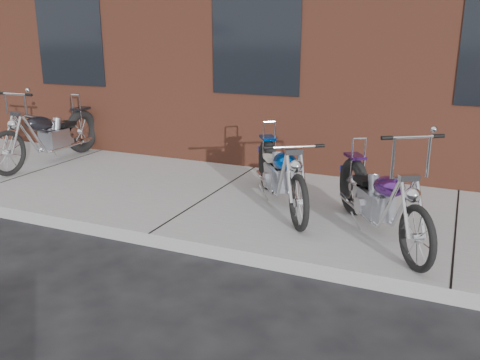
% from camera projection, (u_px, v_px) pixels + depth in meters
% --- Properties ---
extents(ground, '(120.00, 120.00, 0.00)m').
position_uv_depth(ground, '(149.00, 247.00, 5.46)').
color(ground, black).
rests_on(ground, ground).
extents(sidewalk, '(22.00, 3.00, 0.15)m').
position_uv_depth(sidewalk, '(212.00, 199.00, 6.76)').
color(sidewalk, gray).
rests_on(sidewalk, ground).
extents(chopper_purple, '(1.26, 1.83, 1.20)m').
position_uv_depth(chopper_purple, '(379.00, 202.00, 5.25)').
color(chopper_purple, black).
rests_on(chopper_purple, sidewalk).
extents(chopper_blue, '(1.28, 1.87, 0.94)m').
position_uv_depth(chopper_blue, '(280.00, 175.00, 6.18)').
color(chopper_blue, black).
rests_on(chopper_blue, sidewalk).
extents(chopper_third, '(0.58, 2.37, 1.20)m').
position_uv_depth(chopper_third, '(51.00, 137.00, 8.26)').
color(chopper_third, black).
rests_on(chopper_third, sidewalk).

